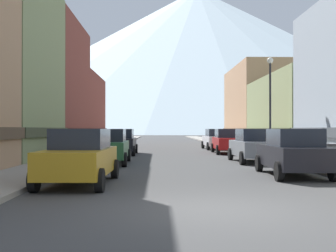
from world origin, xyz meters
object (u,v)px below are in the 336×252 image
at_px(car_left_1, 109,146).
at_px(pedestrian_0, 69,145).
at_px(car_right_2, 228,141).
at_px(car_right_3, 216,139).
at_px(streetlamp_right, 270,92).
at_px(car_right_0, 293,152).
at_px(car_right_1, 253,145).
at_px(car_left_2, 121,142).
at_px(trash_bin_right, 333,155).
at_px(car_left_0, 80,156).

distance_m(car_left_1, pedestrian_0, 3.18).
relative_size(car_right_2, car_right_3, 1.00).
bearing_deg(car_left_1, streetlamp_right, 18.88).
bearing_deg(pedestrian_0, car_right_0, -37.35).
bearing_deg(car_right_3, pedestrian_0, -127.95).
relative_size(car_right_1, car_right_2, 0.99).
bearing_deg(car_left_2, car_right_3, 44.48).
xyz_separation_m(car_left_2, pedestrian_0, (-2.45, -5.42, -0.03)).
distance_m(car_right_2, trash_bin_right, 12.38).
distance_m(car_right_2, car_right_3, 6.08).
height_order(car_right_0, car_right_2, same).
bearing_deg(trash_bin_right, car_right_3, 97.97).
xyz_separation_m(car_right_0, pedestrian_0, (-10.05, 7.67, -0.03)).
distance_m(car_right_1, car_right_2, 8.06).
xyz_separation_m(car_left_1, car_right_0, (7.60, -5.64, 0.00)).
relative_size(car_left_0, pedestrian_0, 2.82).
xyz_separation_m(car_left_0, car_left_2, (-0.00, 15.21, 0.00)).
xyz_separation_m(car_left_1, trash_bin_right, (10.15, -3.28, -0.26)).
distance_m(car_left_1, car_right_1, 7.64).
bearing_deg(car_right_1, car_left_2, 138.70).
height_order(trash_bin_right, streetlamp_right, streetlamp_right).
xyz_separation_m(car_right_2, pedestrian_0, (-10.05, -6.81, -0.03)).
bearing_deg(trash_bin_right, car_right_0, -137.19).
height_order(car_right_0, pedestrian_0, car_right_0).
xyz_separation_m(pedestrian_0, streetlamp_right, (11.60, 1.10, 3.11)).
bearing_deg(car_left_1, trash_bin_right, -17.88).
distance_m(car_right_0, car_right_2, 14.48).
bearing_deg(car_right_3, car_right_0, -90.01).
relative_size(car_left_2, car_right_3, 0.99).
relative_size(car_right_3, trash_bin_right, 4.54).
xyz_separation_m(car_left_0, pedestrian_0, (-2.45, 9.79, -0.03)).
height_order(car_left_1, trash_bin_right, car_left_1).
xyz_separation_m(car_left_2, car_right_2, (7.60, 1.39, 0.00)).
bearing_deg(streetlamp_right, trash_bin_right, -81.13).
xyz_separation_m(car_left_1, car_left_2, (0.00, 7.45, 0.00)).
bearing_deg(car_right_0, car_left_1, 143.41).
distance_m(car_right_3, pedestrian_0, 16.35).
bearing_deg(streetlamp_right, car_right_0, -100.04).
relative_size(car_right_3, pedestrian_0, 2.82).
height_order(car_right_3, pedestrian_0, car_right_3).
relative_size(car_left_0, car_left_2, 1.01).
distance_m(pedestrian_0, streetlamp_right, 12.06).
distance_m(car_left_1, car_right_2, 11.66).
relative_size(car_right_1, trash_bin_right, 4.49).
bearing_deg(car_left_2, car_left_1, -90.01).
xyz_separation_m(car_left_2, car_right_3, (7.60, 7.47, 0.00)).
xyz_separation_m(car_right_0, car_right_1, (0.00, 6.41, 0.00)).
xyz_separation_m(car_left_2, car_right_1, (7.60, -6.68, 0.00)).
xyz_separation_m(car_left_1, car_right_2, (7.60, 8.84, 0.00)).
bearing_deg(car_right_3, streetlamp_right, -82.52).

